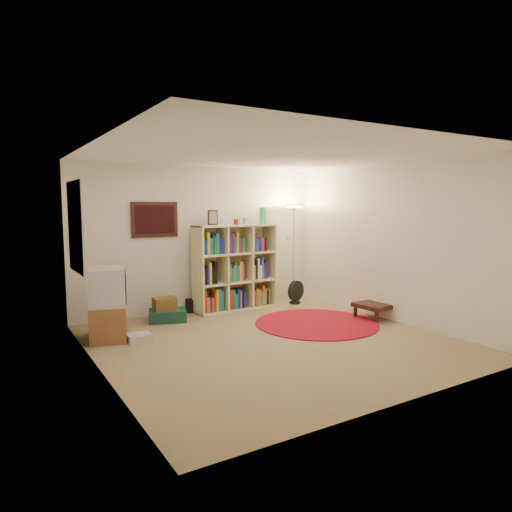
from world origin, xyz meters
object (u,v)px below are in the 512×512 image
Objects in this scene: bookshelf at (234,269)px; suitcase at (168,316)px; floor_lamp at (294,221)px; tv_stand at (108,305)px; side_table at (375,306)px; floor_fan at (296,292)px.

bookshelf is 1.47m from suitcase.
floor_lamp is 1.88× the size of tv_stand.
bookshelf reaches higher than suitcase.
floor_lamp is 3.17× the size of side_table.
side_table reaches higher than suitcase.
side_table is at bearing -0.30° from tv_stand.
floor_fan is 0.44× the size of tv_stand.
suitcase is at bearing 40.26° from tv_stand.
bookshelf reaches higher than floor_fan.
side_table is at bearing -9.00° from suitcase.
suitcase is (1.03, 0.49, -0.38)m from tv_stand.
tv_stand is at bearing -135.67° from suitcase.
bookshelf reaches higher than side_table.
suitcase is at bearing -174.14° from bookshelf.
floor_lamp reaches higher than suitcase.
tv_stand is at bearing 173.75° from floor_fan.
floor_lamp is 3.80m from tv_stand.
floor_fan is (-0.04, -0.14, -1.33)m from floor_lamp.
bookshelf is at bearing 133.15° from side_table.
floor_lamp is 1.33m from floor_fan.
bookshelf is 3.07× the size of side_table.
floor_fan is (1.21, -0.18, -0.51)m from bookshelf.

